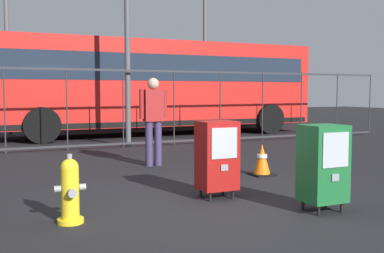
{
  "coord_description": "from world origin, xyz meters",
  "views": [
    {
      "loc": [
        -2.39,
        -4.77,
        1.4
      ],
      "look_at": [
        0.3,
        1.2,
        0.9
      ],
      "focal_mm": 42.19,
      "sensor_mm": 36.0,
      "label": 1
    }
  ],
  "objects_px": {
    "pedestrian": "(153,116)",
    "bus_far": "(170,85)",
    "newspaper_box_primary": "(217,155)",
    "bus_near": "(154,83)",
    "traffic_cone": "(262,160)",
    "street_light_far_left": "(205,28)",
    "fire_hydrant": "(70,191)",
    "newspaper_box_secondary": "(323,163)"
  },
  "relations": [
    {
      "from": "fire_hydrant",
      "to": "newspaper_box_primary",
      "type": "height_order",
      "value": "newspaper_box_primary"
    },
    {
      "from": "pedestrian",
      "to": "traffic_cone",
      "type": "relative_size",
      "value": 3.15
    },
    {
      "from": "pedestrian",
      "to": "bus_far",
      "type": "distance_m",
      "value": 10.65
    },
    {
      "from": "newspaper_box_secondary",
      "to": "traffic_cone",
      "type": "height_order",
      "value": "newspaper_box_secondary"
    },
    {
      "from": "newspaper_box_primary",
      "to": "bus_far",
      "type": "bearing_deg",
      "value": 71.23
    },
    {
      "from": "fire_hydrant",
      "to": "street_light_far_left",
      "type": "distance_m",
      "value": 13.42
    },
    {
      "from": "bus_near",
      "to": "street_light_far_left",
      "type": "height_order",
      "value": "street_light_far_left"
    },
    {
      "from": "newspaper_box_primary",
      "to": "newspaper_box_secondary",
      "type": "height_order",
      "value": "same"
    },
    {
      "from": "newspaper_box_primary",
      "to": "bus_far",
      "type": "relative_size",
      "value": 0.1
    },
    {
      "from": "traffic_cone",
      "to": "bus_far",
      "type": "height_order",
      "value": "bus_far"
    },
    {
      "from": "street_light_far_left",
      "to": "fire_hydrant",
      "type": "bearing_deg",
      "value": -122.18
    },
    {
      "from": "street_light_far_left",
      "to": "pedestrian",
      "type": "bearing_deg",
      "value": -121.95
    },
    {
      "from": "fire_hydrant",
      "to": "street_light_far_left",
      "type": "xyz_separation_m",
      "value": [
        6.9,
        10.96,
        3.52
      ]
    },
    {
      "from": "newspaper_box_primary",
      "to": "bus_far",
      "type": "height_order",
      "value": "bus_far"
    },
    {
      "from": "newspaper_box_primary",
      "to": "pedestrian",
      "type": "bearing_deg",
      "value": 87.8
    },
    {
      "from": "bus_near",
      "to": "traffic_cone",
      "type": "bearing_deg",
      "value": -95.59
    },
    {
      "from": "fire_hydrant",
      "to": "bus_far",
      "type": "xyz_separation_m",
      "value": [
        6.25,
        12.99,
        1.36
      ]
    },
    {
      "from": "newspaper_box_primary",
      "to": "newspaper_box_secondary",
      "type": "distance_m",
      "value": 1.38
    },
    {
      "from": "fire_hydrant",
      "to": "newspaper_box_secondary",
      "type": "relative_size",
      "value": 0.73
    },
    {
      "from": "traffic_cone",
      "to": "fire_hydrant",
      "type": "bearing_deg",
      "value": -155.84
    },
    {
      "from": "street_light_far_left",
      "to": "traffic_cone",
      "type": "bearing_deg",
      "value": -110.3
    },
    {
      "from": "newspaper_box_primary",
      "to": "bus_near",
      "type": "bearing_deg",
      "value": 75.66
    },
    {
      "from": "bus_far",
      "to": "traffic_cone",
      "type": "bearing_deg",
      "value": -97.43
    },
    {
      "from": "bus_far",
      "to": "street_light_far_left",
      "type": "height_order",
      "value": "street_light_far_left"
    },
    {
      "from": "newspaper_box_secondary",
      "to": "pedestrian",
      "type": "distance_m",
      "value": 4.03
    },
    {
      "from": "pedestrian",
      "to": "bus_far",
      "type": "bearing_deg",
      "value": 66.86
    },
    {
      "from": "newspaper_box_secondary",
      "to": "bus_near",
      "type": "relative_size",
      "value": 0.1
    },
    {
      "from": "bus_near",
      "to": "street_light_far_left",
      "type": "distance_m",
      "value": 3.84
    },
    {
      "from": "traffic_cone",
      "to": "street_light_far_left",
      "type": "distance_m",
      "value": 10.68
    },
    {
      "from": "traffic_cone",
      "to": "bus_far",
      "type": "relative_size",
      "value": 0.05
    },
    {
      "from": "fire_hydrant",
      "to": "bus_near",
      "type": "relative_size",
      "value": 0.07
    },
    {
      "from": "traffic_cone",
      "to": "newspaper_box_secondary",
      "type": "bearing_deg",
      "value": -105.49
    },
    {
      "from": "newspaper_box_secondary",
      "to": "bus_far",
      "type": "height_order",
      "value": "bus_far"
    },
    {
      "from": "bus_far",
      "to": "newspaper_box_primary",
      "type": "bearing_deg",
      "value": -102.3
    },
    {
      "from": "newspaper_box_secondary",
      "to": "street_light_far_left",
      "type": "distance_m",
      "value": 12.81
    },
    {
      "from": "newspaper_box_primary",
      "to": "traffic_cone",
      "type": "xyz_separation_m",
      "value": [
        1.44,
        1.13,
        -0.31
      ]
    },
    {
      "from": "pedestrian",
      "to": "street_light_far_left",
      "type": "height_order",
      "value": "street_light_far_left"
    },
    {
      "from": "pedestrian",
      "to": "street_light_far_left",
      "type": "relative_size",
      "value": 0.25
    },
    {
      "from": "newspaper_box_primary",
      "to": "street_light_far_left",
      "type": "xyz_separation_m",
      "value": [
        4.93,
        10.56,
        3.3
      ]
    },
    {
      "from": "pedestrian",
      "to": "fire_hydrant",
      "type": "bearing_deg",
      "value": -122.74
    },
    {
      "from": "newspaper_box_secondary",
      "to": "traffic_cone",
      "type": "xyz_separation_m",
      "value": [
        0.62,
        2.25,
        -0.31
      ]
    },
    {
      "from": "bus_far",
      "to": "street_light_far_left",
      "type": "bearing_deg",
      "value": -65.83
    }
  ]
}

